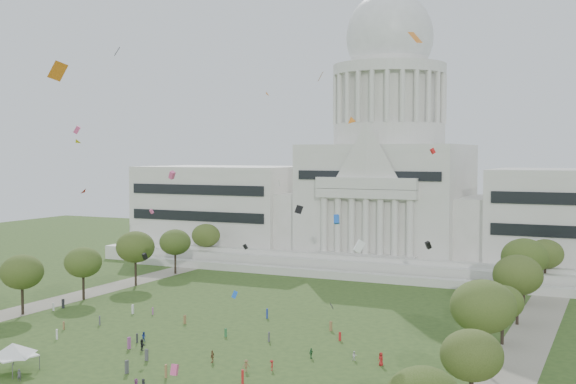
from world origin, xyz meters
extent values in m
plane|color=#2F481C|center=(0.00, 0.00, 0.00)|extent=(400.00, 400.00, 0.00)
cube|color=beige|center=(0.00, 115.00, 2.00)|extent=(160.00, 60.00, 4.00)
cube|color=beige|center=(0.00, 82.00, 1.00)|extent=(130.00, 3.00, 2.00)
cube|color=beige|center=(0.00, 90.00, 2.50)|extent=(140.00, 3.00, 5.00)
cube|color=beige|center=(-55.00, 114.00, 15.00)|extent=(50.00, 34.00, 22.00)
cube|color=beige|center=(-27.00, 112.00, 12.00)|extent=(12.00, 26.00, 16.00)
cube|color=beige|center=(27.00, 112.00, 12.00)|extent=(12.00, 26.00, 16.00)
cube|color=beige|center=(0.00, 114.00, 18.00)|extent=(44.00, 38.00, 28.00)
cube|color=beige|center=(0.00, 94.00, 21.20)|extent=(28.00, 3.00, 2.40)
cube|color=black|center=(-55.00, 96.80, 17.00)|extent=(46.00, 0.40, 11.00)
cylinder|color=beige|center=(0.00, 114.00, 37.40)|extent=(32.00, 32.00, 6.00)
cylinder|color=beige|center=(0.00, 114.00, 47.40)|extent=(28.00, 28.00, 14.00)
cylinder|color=beige|center=(0.00, 114.00, 55.90)|extent=(32.40, 32.40, 3.00)
cylinder|color=beige|center=(0.00, 114.00, 61.40)|extent=(22.00, 22.00, 8.00)
ellipsoid|color=silver|center=(0.00, 114.00, 65.40)|extent=(25.00, 25.00, 26.20)
cube|color=gray|center=(-48.00, 30.00, 0.02)|extent=(8.00, 160.00, 0.04)
cube|color=gray|center=(48.00, 30.00, 0.02)|extent=(8.00, 160.00, 0.04)
ellipsoid|color=#3A481B|center=(46.22, -1.75, 7.68)|extent=(7.58, 7.58, 6.20)
cylinder|color=black|center=(-45.04, 17.30, 2.73)|extent=(0.56, 0.56, 5.47)
ellipsoid|color=#364919|center=(-45.04, 17.30, 8.53)|extent=(8.42, 8.42, 6.89)
cylinder|color=black|center=(44.17, 17.44, 3.10)|extent=(0.56, 0.56, 6.20)
ellipsoid|color=#3C4F1E|center=(44.17, 17.44, 9.68)|extent=(9.55, 9.55, 7.82)
cylinder|color=black|center=(-44.09, 33.92, 2.64)|extent=(0.56, 0.56, 5.27)
ellipsoid|color=#384F1B|center=(-44.09, 33.92, 8.23)|extent=(8.12, 8.12, 6.65)
cylinder|color=black|center=(44.40, 34.48, 2.28)|extent=(0.56, 0.56, 4.56)
ellipsoid|color=#374E19|center=(44.40, 34.48, 7.11)|extent=(7.01, 7.01, 5.74)
cylinder|color=black|center=(-44.08, 52.42, 3.02)|extent=(0.56, 0.56, 6.03)
ellipsoid|color=#344617|center=(-44.08, 52.42, 9.41)|extent=(9.29, 9.29, 7.60)
cylinder|color=black|center=(44.76, 50.04, 2.98)|extent=(0.56, 0.56, 5.97)
ellipsoid|color=#39481A|center=(44.76, 50.04, 9.31)|extent=(9.19, 9.19, 7.52)
cylinder|color=black|center=(-45.22, 71.01, 2.70)|extent=(0.56, 0.56, 5.41)
ellipsoid|color=#304618|center=(-45.22, 71.01, 8.44)|extent=(8.33, 8.33, 6.81)
cylinder|color=black|center=(43.49, 70.19, 3.19)|extent=(0.56, 0.56, 6.37)
ellipsoid|color=#334A16|center=(43.49, 70.19, 9.94)|extent=(9.82, 9.82, 8.03)
cylinder|color=black|center=(-46.87, 89.14, 2.66)|extent=(0.56, 0.56, 5.32)
ellipsoid|color=#3C4E1B|center=(-46.87, 89.14, 8.29)|extent=(8.19, 8.19, 6.70)
cylinder|color=black|center=(45.96, 88.13, 2.73)|extent=(0.56, 0.56, 5.47)
ellipsoid|color=#38491A|center=(45.96, 88.13, 8.53)|extent=(8.42, 8.42, 6.89)
cylinder|color=#4C4C4C|center=(-15.32, -13.99, 1.16)|extent=(0.12, 0.12, 2.31)
cylinder|color=#4C4C4C|center=(-20.50, -8.80, 1.16)|extent=(0.12, 0.12, 2.31)
cylinder|color=#4C4C4C|center=(-15.32, -8.80, 1.16)|extent=(0.12, 0.12, 2.31)
cube|color=white|center=(-17.91, -11.40, 2.41)|extent=(7.03, 7.03, 0.19)
pyramid|color=white|center=(-17.91, -11.40, 3.42)|extent=(9.84, 9.84, 1.85)
imported|color=#B21E1E|center=(29.77, 14.37, 1.01)|extent=(1.17, 1.07, 2.01)
imported|color=silver|center=(25.29, 15.10, 0.75)|extent=(0.85, 0.79, 1.49)
imported|color=#B21E1E|center=(16.01, 5.16, 0.78)|extent=(0.82, 1.13, 1.57)
imported|color=olive|center=(6.04, 4.94, 0.95)|extent=(0.71, 1.16, 1.90)
imported|color=#26262B|center=(-7.78, 5.93, 0.95)|extent=(1.87, 1.51, 1.90)
imported|color=#26262B|center=(4.21, -9.95, 0.77)|extent=(0.77, 0.89, 1.53)
imported|color=#4C4C51|center=(-13.77, -14.29, 0.86)|extent=(0.78, 0.72, 1.73)
imported|color=navy|center=(-11.12, 10.90, 0.80)|extent=(0.81, 0.53, 1.59)
imported|color=olive|center=(12.89, 3.10, 0.88)|extent=(1.25, 1.20, 1.77)
imported|color=#33723F|center=(18.77, 13.39, 0.81)|extent=(0.73, 1.05, 1.62)
cube|color=olive|center=(3.86, -4.18, 0.94)|extent=(0.51, 0.58, 1.88)
cube|color=#B21E1E|center=(19.04, 25.20, 0.75)|extent=(0.43, 0.31, 1.50)
cube|color=olive|center=(-29.10, 11.35, 0.74)|extent=(0.39, 0.46, 1.49)
cube|color=silver|center=(-25.71, 27.09, 0.92)|extent=(0.38, 0.53, 1.84)
cube|color=#994C8C|center=(-21.69, 28.18, 0.73)|extent=(0.43, 0.45, 1.46)
cube|color=silver|center=(-42.00, 22.51, 0.81)|extent=(0.50, 0.42, 1.62)
cube|color=#4C4C51|center=(-2.34, -5.05, 0.97)|extent=(0.41, 0.56, 1.94)
cube|color=olive|center=(15.08, 30.95, 0.88)|extent=(0.48, 0.32, 1.76)
cube|color=#4C4C51|center=(8.35, 19.56, 0.82)|extent=(0.39, 0.49, 1.63)
cube|color=#B21E1E|center=(15.05, -1.94, 0.97)|extent=(0.52, 0.60, 1.94)
cube|color=olive|center=(-11.67, 24.37, 0.82)|extent=(0.41, 0.51, 1.65)
cube|color=silver|center=(-25.33, 5.55, 0.86)|extent=(0.50, 0.53, 1.72)
cube|color=#4C4C51|center=(-3.63, 1.48, 0.91)|extent=(0.53, 0.39, 1.83)
cube|color=#994C8C|center=(-10.29, 5.84, 0.97)|extent=(0.44, 0.58, 1.94)
cube|color=#33723F|center=(0.10, 19.24, 0.74)|extent=(0.36, 0.45, 1.48)
cube|color=navy|center=(0.26, 34.91, 0.95)|extent=(0.47, 0.58, 1.90)
cube|color=#26262B|center=(-11.39, 9.42, 0.80)|extent=(0.44, 0.50, 1.59)
cube|color=#4C4C51|center=(-25.44, 16.80, 0.86)|extent=(0.51, 0.53, 1.71)
cube|color=#26262B|center=(-42.00, 25.30, 0.95)|extent=(0.36, 0.53, 1.91)
camera|label=1|loc=(62.40, -88.22, 31.76)|focal=45.00mm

